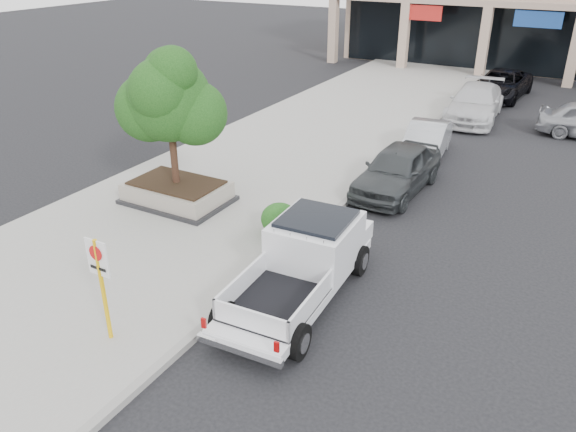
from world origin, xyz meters
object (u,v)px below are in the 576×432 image
Objects in this scene: planter_tree at (176,99)px; no_parking_sign at (101,276)px; planter at (177,192)px; curb_car_d at (500,84)px; pickup_truck at (298,268)px; curb_car_a at (397,170)px; curb_car_c at (475,103)px; curb_car_b at (426,141)px.

planter_tree is 7.09m from no_parking_sign.
planter is 0.61× the size of curb_car_d.
planter_tree reaches higher than pickup_truck.
curb_car_d is at bearing 72.47° from planter_tree.
planter is 7.20m from curb_car_a.
curb_car_c is (5.90, 14.43, 0.31)m from planter.
curb_car_c is (0.29, 9.93, 0.01)m from curb_car_a.
no_parking_sign is 0.51× the size of curb_car_a.
curb_car_a is 14.75m from curb_car_d.
curb_car_c is (2.76, 20.44, -0.85)m from no_parking_sign.
planter is 6.39m from pickup_truck.
curb_car_a is at bearing 38.44° from planter_tree.
planter_tree is at bearing 48.97° from planter.
planter_tree is 0.74× the size of curb_car_c.
no_parking_sign is at bearing -92.41° from curb_car_d.
pickup_truck is at bearing -94.74° from curb_car_b.
curb_car_a reaches higher than curb_car_b.
curb_car_a is at bearing 38.73° from planter.
curb_car_b is 6.24m from curb_car_c.
planter is at bearing -130.03° from curb_car_b.
no_parking_sign reaches higher than pickup_truck.
curb_car_a is at bearing -95.58° from curb_car_c.
curb_car_b is at bearing 88.76° from pickup_truck.
pickup_truck is 10.92m from curb_car_b.
curb_car_c reaches higher than curb_car_d.
curb_car_a is (5.48, 4.35, -2.64)m from planter_tree.
planter is at bearing 117.63° from no_parking_sign.
planter_tree reaches higher than no_parking_sign.
planter_tree is 7.47m from curb_car_a.
curb_car_a is 0.87× the size of curb_car_d.
curb_car_a is at bearing -94.13° from curb_car_b.
planter_tree is at bearing -115.89° from curb_car_c.
planter is 20.21m from curb_car_d.
planter is 0.58× the size of pickup_truck.
pickup_truck is 1.02× the size of curb_car_c.
curb_car_b is (-0.14, 3.71, -0.11)m from curb_car_a.
curb_car_b is at bearing -89.21° from curb_car_d.
planter is 0.70× the size of curb_car_a.
curb_car_c reaches higher than planter.
curb_car_b is 0.78× the size of curb_car_d.
no_parking_sign is at bearing -131.35° from pickup_truck.
curb_car_a is at bearing 88.44° from pickup_truck.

